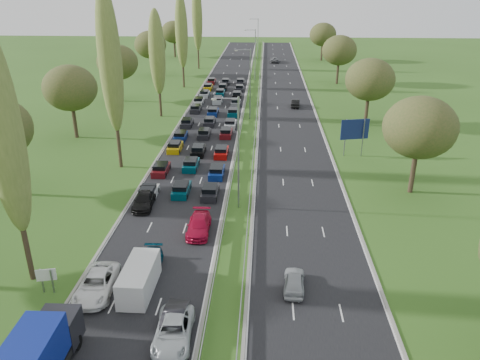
# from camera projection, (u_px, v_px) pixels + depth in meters

# --- Properties ---
(ground) EXTENTS (260.00, 260.00, 0.00)m
(ground) POSITION_uv_depth(u_px,v_px,m) (250.00, 116.00, 84.18)
(ground) COLOR #30551A
(ground) RESTS_ON ground
(near_carriageway) EXTENTS (10.50, 215.00, 0.04)m
(near_carriageway) POSITION_uv_depth(u_px,v_px,m) (214.00, 112.00, 86.82)
(near_carriageway) COLOR black
(near_carriageway) RESTS_ON ground
(far_carriageway) EXTENTS (10.50, 215.00, 0.04)m
(far_carriageway) POSITION_uv_depth(u_px,v_px,m) (287.00, 113.00, 86.14)
(far_carriageway) COLOR black
(far_carriageway) RESTS_ON ground
(central_reservation) EXTENTS (2.36, 215.00, 0.32)m
(central_reservation) POSITION_uv_depth(u_px,v_px,m) (251.00, 109.00, 86.26)
(central_reservation) COLOR gray
(central_reservation) RESTS_ON ground
(lamp_columns) EXTENTS (0.18, 140.18, 12.00)m
(lamp_columns) POSITION_uv_depth(u_px,v_px,m) (250.00, 85.00, 80.00)
(lamp_columns) COLOR gray
(lamp_columns) RESTS_ON ground
(poplar_row) EXTENTS (2.80, 127.80, 22.44)m
(poplar_row) POSITION_uv_depth(u_px,v_px,m) (141.00, 54.00, 69.26)
(poplar_row) COLOR #2D2116
(poplar_row) RESTS_ON ground
(woodland_left) EXTENTS (8.00, 166.00, 11.10)m
(woodland_left) POSITION_uv_depth(u_px,v_px,m) (61.00, 93.00, 66.54)
(woodland_left) COLOR #2D2116
(woodland_left) RESTS_ON ground
(woodland_right) EXTENTS (8.00, 153.00, 11.10)m
(woodland_right) POSITION_uv_depth(u_px,v_px,m) (381.00, 91.00, 67.95)
(woodland_right) COLOR #2D2116
(woodland_right) RESTS_ON ground
(traffic_queue_fill) EXTENTS (9.15, 67.47, 0.80)m
(traffic_queue_fill) POSITION_uv_depth(u_px,v_px,m) (211.00, 117.00, 81.69)
(traffic_queue_fill) COLOR silver
(traffic_queue_fill) RESTS_ON ground
(near_car_2) EXTENTS (2.84, 5.76, 1.57)m
(near_car_2) POSITION_uv_depth(u_px,v_px,m) (97.00, 284.00, 36.07)
(near_car_2) COLOR white
(near_car_2) RESTS_ON near_carriageway
(near_car_3) EXTENTS (2.32, 5.07, 1.44)m
(near_car_3) POSITION_uv_depth(u_px,v_px,m) (144.00, 200.00, 50.04)
(near_car_3) COLOR black
(near_car_3) RESTS_ON near_carriageway
(near_car_7) EXTENTS (2.00, 4.64, 1.33)m
(near_car_7) POSITION_uv_depth(u_px,v_px,m) (149.00, 264.00, 38.90)
(near_car_7) COLOR #053A50
(near_car_7) RESTS_ON near_carriageway
(near_car_9) EXTENTS (1.76, 4.44, 1.44)m
(near_car_9) POSITION_uv_depth(u_px,v_px,m) (173.00, 322.00, 32.16)
(near_car_9) COLOR black
(near_car_9) RESTS_ON near_carriageway
(near_car_10) EXTENTS (2.69, 5.44, 1.48)m
(near_car_10) POSITION_uv_depth(u_px,v_px,m) (173.00, 331.00, 31.27)
(near_car_10) COLOR #ABB2B5
(near_car_10) RESTS_ON near_carriageway
(near_car_11) EXTENTS (2.18, 5.20, 1.50)m
(near_car_11) POSITION_uv_depth(u_px,v_px,m) (199.00, 225.00, 44.87)
(near_car_11) COLOR #AA0A2C
(near_car_11) RESTS_ON near_carriageway
(far_car_0) EXTENTS (1.89, 4.12, 1.37)m
(far_car_0) POSITION_uv_depth(u_px,v_px,m) (294.00, 281.00, 36.58)
(far_car_0) COLOR #9EA3A7
(far_car_0) RESTS_ON far_carriageway
(far_car_1) EXTENTS (1.90, 4.49, 1.44)m
(far_car_1) POSITION_uv_depth(u_px,v_px,m) (295.00, 103.00, 89.94)
(far_car_1) COLOR black
(far_car_1) RESTS_ON far_carriageway
(far_car_2) EXTENTS (2.62, 5.64, 1.57)m
(far_car_2) POSITION_uv_depth(u_px,v_px,m) (275.00, 60.00, 139.58)
(far_car_2) COLOR slate
(far_car_2) RESTS_ON far_carriageway
(white_van_rear) EXTENTS (2.18, 5.57, 2.24)m
(white_van_rear) POSITION_uv_depth(u_px,v_px,m) (140.00, 277.00, 36.39)
(white_van_rear) COLOR silver
(white_van_rear) RESTS_ON near_carriageway
(info_sign) EXTENTS (1.49, 0.43, 2.10)m
(info_sign) POSITION_uv_depth(u_px,v_px,m) (46.00, 277.00, 35.91)
(info_sign) COLOR gray
(info_sign) RESTS_ON ground
(direction_sign) EXTENTS (3.92, 1.00, 5.20)m
(direction_sign) POSITION_uv_depth(u_px,v_px,m) (355.00, 131.00, 63.60)
(direction_sign) COLOR gray
(direction_sign) RESTS_ON ground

